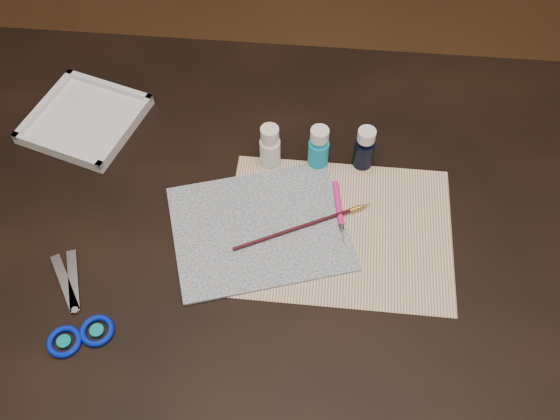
# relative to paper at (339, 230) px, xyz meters

# --- Properties ---
(ground) EXTENTS (3.50, 3.50, 0.02)m
(ground) POSITION_rel_paper_xyz_m (-0.10, -0.00, -0.76)
(ground) COLOR #422614
(ground) RESTS_ON ground
(table) EXTENTS (1.30, 0.90, 0.75)m
(table) POSITION_rel_paper_xyz_m (-0.10, -0.00, -0.38)
(table) COLOR black
(table) RESTS_ON ground
(paper) EXTENTS (0.37, 0.28, 0.00)m
(paper) POSITION_rel_paper_xyz_m (0.00, 0.00, 0.00)
(paper) COLOR silver
(paper) RESTS_ON table
(canvas) EXTENTS (0.33, 0.30, 0.00)m
(canvas) POSITION_rel_paper_xyz_m (-0.13, -0.01, 0.00)
(canvas) COLOR #111F37
(canvas) RESTS_ON paper
(paint_bottle_white) EXTENTS (0.04, 0.04, 0.09)m
(paint_bottle_white) POSITION_rel_paper_xyz_m (-0.13, 0.13, 0.04)
(paint_bottle_white) COLOR white
(paint_bottle_white) RESTS_ON table
(paint_bottle_cyan) EXTENTS (0.05, 0.05, 0.09)m
(paint_bottle_cyan) POSITION_rel_paper_xyz_m (-0.04, 0.14, 0.04)
(paint_bottle_cyan) COLOR #129EB9
(paint_bottle_cyan) RESTS_ON table
(paint_bottle_navy) EXTENTS (0.04, 0.04, 0.09)m
(paint_bottle_navy) POSITION_rel_paper_xyz_m (0.04, 0.14, 0.04)
(paint_bottle_navy) COLOR black
(paint_bottle_navy) RESTS_ON table
(paintbrush) EXTENTS (0.22, 0.12, 0.01)m
(paintbrush) POSITION_rel_paper_xyz_m (-0.06, -0.00, 0.01)
(paintbrush) COLOR black
(paintbrush) RESTS_ON canvas
(craft_knife) EXTENTS (0.03, 0.13, 0.01)m
(craft_knife) POSITION_rel_paper_xyz_m (-0.00, 0.03, 0.01)
(craft_knife) COLOR #FA1C89
(craft_knife) RESTS_ON paper
(scissors) EXTENTS (0.19, 0.22, 0.01)m
(scissors) POSITION_rel_paper_xyz_m (-0.40, -0.17, 0.00)
(scissors) COLOR silver
(scissors) RESTS_ON table
(palette_tray) EXTENTS (0.23, 0.23, 0.02)m
(palette_tray) POSITION_rel_paper_xyz_m (-0.48, 0.20, 0.01)
(palette_tray) COLOR silver
(palette_tray) RESTS_ON table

